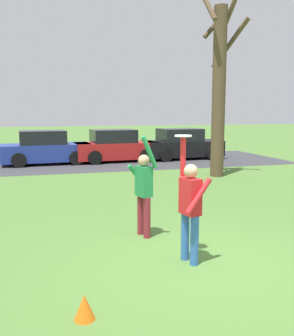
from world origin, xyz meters
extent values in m
plane|color=#4C7533|center=(0.00, 0.00, 0.00)|extent=(120.00, 120.00, 0.00)
cylinder|color=#3366B7|center=(-0.16, 0.00, 0.41)|extent=(0.14, 0.14, 0.82)
cylinder|color=#3366B7|center=(-0.22, 0.26, 0.41)|extent=(0.14, 0.14, 0.82)
cube|color=red|center=(-0.19, 0.13, 1.12)|extent=(0.30, 0.40, 0.60)
sphere|color=tan|center=(-0.19, 0.13, 1.53)|extent=(0.23, 0.23, 0.23)
cylinder|color=red|center=(-0.14, -0.09, 1.17)|extent=(0.49, 0.20, 0.57)
cylinder|color=red|center=(-0.24, 0.35, 1.75)|extent=(0.09, 0.09, 0.66)
cylinder|color=maroon|center=(-0.59, 1.78, 0.41)|extent=(0.14, 0.14, 0.82)
cylinder|color=maroon|center=(-0.52, 1.53, 0.41)|extent=(0.14, 0.14, 0.82)
cube|color=#238447|center=(-0.56, 1.66, 1.12)|extent=(0.30, 0.40, 0.60)
sphere|color=tan|center=(-0.56, 1.66, 1.53)|extent=(0.23, 0.23, 0.23)
cylinder|color=#238447|center=(-0.61, 1.88, 1.17)|extent=(0.49, 0.20, 0.57)
cylinder|color=#238447|center=(-0.50, 1.44, 1.72)|extent=(0.36, 0.16, 0.64)
cylinder|color=white|center=(-0.24, 0.35, 2.09)|extent=(0.29, 0.29, 0.02)
cube|color=#233893|center=(-2.15, 13.33, 0.55)|extent=(4.19, 2.01, 0.80)
cube|color=black|center=(-2.30, 13.32, 1.27)|extent=(2.18, 1.75, 0.64)
cylinder|color=black|center=(-0.92, 14.30, 0.33)|extent=(0.67, 0.25, 0.66)
cylinder|color=black|center=(-0.83, 12.48, 0.33)|extent=(0.67, 0.25, 0.66)
cylinder|color=black|center=(-3.46, 14.17, 0.33)|extent=(0.67, 0.25, 0.66)
cylinder|color=black|center=(-3.37, 12.35, 0.33)|extent=(0.67, 0.25, 0.66)
cube|color=red|center=(1.25, 13.37, 0.55)|extent=(4.19, 2.01, 0.80)
cube|color=black|center=(1.10, 13.37, 1.27)|extent=(2.18, 1.75, 0.64)
cylinder|color=black|center=(2.47, 14.35, 0.33)|extent=(0.67, 0.25, 0.66)
cylinder|color=black|center=(2.56, 12.53, 0.33)|extent=(0.67, 0.25, 0.66)
cylinder|color=black|center=(-0.07, 14.22, 0.33)|extent=(0.67, 0.25, 0.66)
cylinder|color=black|center=(0.02, 12.40, 0.33)|extent=(0.67, 0.25, 0.66)
cube|color=black|center=(4.79, 13.43, 0.55)|extent=(4.19, 2.01, 0.80)
cube|color=black|center=(4.64, 13.42, 1.27)|extent=(2.18, 1.75, 0.64)
cylinder|color=black|center=(6.01, 14.41, 0.33)|extent=(0.67, 0.25, 0.66)
cylinder|color=black|center=(6.10, 12.59, 0.33)|extent=(0.67, 0.25, 0.66)
cylinder|color=black|center=(3.47, 14.27, 0.33)|extent=(0.67, 0.25, 0.66)
cylinder|color=black|center=(3.56, 12.45, 0.33)|extent=(0.67, 0.25, 0.66)
cube|color=#38383D|center=(1.23, 13.20, 0.00)|extent=(16.88, 6.40, 0.01)
cylinder|color=brown|center=(4.09, 7.89, 3.15)|extent=(0.50, 0.50, 6.31)
cylinder|color=brown|center=(4.71, 8.29, 5.05)|extent=(1.01, 1.45, 1.79)
cylinder|color=brown|center=(4.43, 8.08, 5.84)|extent=(0.61, 0.91, 1.65)
cylinder|color=brown|center=(3.60, 7.87, 6.21)|extent=(0.23, 1.13, 1.20)
cylinder|color=brown|center=(4.12, 8.34, 5.77)|extent=(1.04, 0.25, 1.15)
cone|color=orange|center=(-2.09, -1.21, 0.16)|extent=(0.26, 0.26, 0.32)
camera|label=1|loc=(-2.56, -5.62, 2.50)|focal=41.48mm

